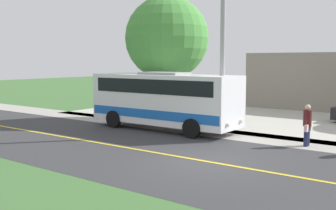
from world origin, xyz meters
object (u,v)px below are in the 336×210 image
shuttle_bus_front (164,98)px  street_light_pole (221,46)px  pedestrian_with_bags (307,124)px  tree_curbside (167,38)px

shuttle_bus_front → street_light_pole: bearing=97.6°
pedestrian_with_bags → tree_curbside: size_ratio=0.24×
street_light_pole → shuttle_bus_front: bearing=-82.4°
shuttle_bus_front → tree_curbside: 4.80m
pedestrian_with_bags → tree_curbside: 10.38m
shuttle_bus_front → pedestrian_with_bags: size_ratio=4.66×
street_light_pole → tree_curbside: bearing=-116.5°
pedestrian_with_bags → street_light_pole: street_light_pole is taller
pedestrian_with_bags → shuttle_bus_front: bearing=-88.2°
shuttle_bus_front → street_light_pole: 3.99m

